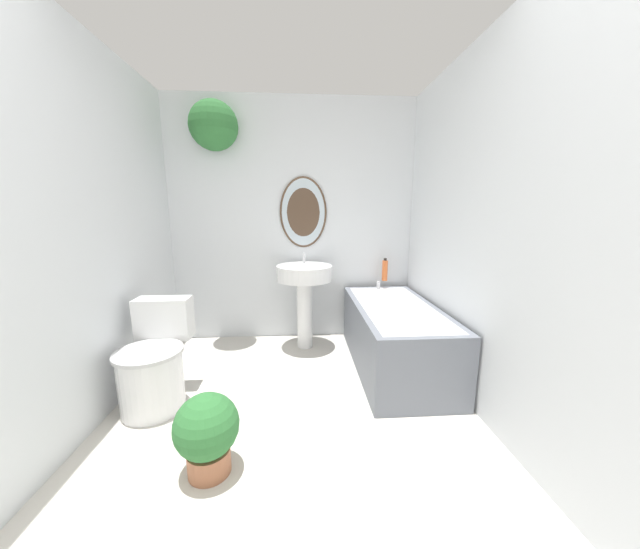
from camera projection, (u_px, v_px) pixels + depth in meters
name	position (u px, v px, depth m)	size (l,w,h in m)	color
wall_back	(280.00, 206.00, 3.19)	(2.54, 0.44, 2.40)	silver
wall_left	(69.00, 232.00, 1.80)	(0.06, 2.87, 2.40)	silver
wall_right	(492.00, 230.00, 1.97)	(0.06, 2.87, 2.40)	silver
toilet	(155.00, 365.00, 2.18)	(0.43, 0.58, 0.70)	white
pedestal_sink	(304.00, 284.00, 3.05)	(0.52, 0.52, 0.91)	white
bathtub	(395.00, 335.00, 2.73)	(0.66, 1.41, 0.62)	slate
shampoo_bottle	(385.00, 270.00, 3.28)	(0.06, 0.06, 0.23)	#DB6633
potted_plant	(207.00, 431.00, 1.60)	(0.32, 0.32, 0.42)	#9E6042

